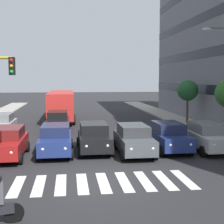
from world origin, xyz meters
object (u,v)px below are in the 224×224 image
at_px(car_2, 134,139).
at_px(car_row2_0, 58,121).
at_px(car_1, 168,136).
at_px(street_tree_2, 188,91).
at_px(car_4, 56,139).
at_px(car_5, 7,142).
at_px(car_0, 207,136).
at_px(car_3, 94,137).
at_px(bus_behind_traffic, 61,103).
at_px(car_row2_1, 1,125).

xyz_separation_m(car_2, car_row2_0, (4.66, -8.56, 0.00)).
relative_size(car_1, car_row2_0, 1.00).
bearing_deg(street_tree_2, car_4, 41.79).
bearing_deg(car_4, street_tree_2, -138.21).
xyz_separation_m(car_2, car_5, (7.14, -0.02, 0.00)).
relative_size(car_0, car_5, 1.00).
distance_m(car_0, car_1, 2.36).
bearing_deg(car_3, bus_behind_traffic, -81.46).
distance_m(car_2, car_row2_1, 11.49).
bearing_deg(car_1, car_0, 169.97).
relative_size(car_0, car_row2_0, 1.00).
relative_size(car_5, bus_behind_traffic, 0.42).
height_order(car_5, car_row2_0, same).
bearing_deg(car_4, car_0, 178.19).
distance_m(car_3, car_4, 2.32).
xyz_separation_m(car_row2_0, car_row2_1, (4.25, 1.30, 0.00)).
height_order(car_row2_1, bus_behind_traffic, bus_behind_traffic).
distance_m(car_4, street_tree_2, 16.32).
height_order(car_row2_1, street_tree_2, street_tree_2).
relative_size(car_1, car_5, 1.00).
bearing_deg(car_3, street_tree_2, -133.41).
bearing_deg(street_tree_2, car_1, 64.02).
relative_size(car_0, street_tree_2, 1.08).
bearing_deg(car_row2_0, car_1, 131.77).
xyz_separation_m(car_3, car_5, (4.90, 1.02, 0.00)).
relative_size(car_row2_0, street_tree_2, 1.08).
distance_m(car_1, car_3, 4.59).
distance_m(car_row2_0, street_tree_2, 12.72).
xyz_separation_m(car_0, car_1, (2.33, -0.41, 0.00)).
bearing_deg(car_row2_0, car_0, 138.52).
relative_size(car_1, car_3, 1.00).
distance_m(car_1, car_4, 6.85).
bearing_deg(car_2, car_5, -0.18).
bearing_deg(car_1, street_tree_2, -115.98).
height_order(car_1, car_row2_1, same).
bearing_deg(car_5, bus_behind_traffic, -99.19).
bearing_deg(bus_behind_traffic, car_1, 113.86).
xyz_separation_m(car_1, car_row2_0, (6.99, -7.83, 0.00)).
relative_size(car_1, bus_behind_traffic, 0.42).
height_order(car_0, car_2, same).
xyz_separation_m(car_1, car_row2_1, (11.24, -6.53, 0.00)).
distance_m(car_row2_0, bus_behind_traffic, 7.73).
distance_m(car_1, bus_behind_traffic, 16.97).
xyz_separation_m(car_5, bus_behind_traffic, (-2.62, -16.20, 0.97)).
height_order(car_0, bus_behind_traffic, bus_behind_traffic).
bearing_deg(car_row2_1, car_0, 152.92).
bearing_deg(street_tree_2, car_row2_1, 14.05).
bearing_deg(car_0, car_row2_0, -41.48).
xyz_separation_m(car_0, bus_behind_traffic, (9.18, -15.91, 0.97)).
relative_size(bus_behind_traffic, street_tree_2, 2.55).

